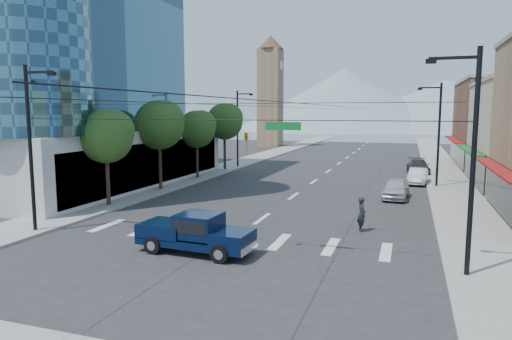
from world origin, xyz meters
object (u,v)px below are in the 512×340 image
at_px(pickup_truck, 195,232).
at_px(pedestrian, 362,214).
at_px(parked_car_far, 418,166).
at_px(parked_car_mid, 418,176).
at_px(parked_car_near, 396,189).

bearing_deg(pickup_truck, pedestrian, 46.21).
distance_m(pickup_truck, pedestrian, 9.50).
xyz_separation_m(pedestrian, parked_car_far, (3.30, 26.04, -0.20)).
height_order(pickup_truck, parked_car_mid, pickup_truck).
bearing_deg(parked_car_far, pedestrian, -101.53).
distance_m(pickup_truck, parked_car_near, 18.99).
distance_m(pedestrian, parked_car_far, 26.25).
bearing_deg(parked_car_far, parked_car_mid, -95.24).
relative_size(pickup_truck, parked_car_mid, 1.31).
distance_m(pickup_truck, parked_car_mid, 26.98).
xyz_separation_m(parked_car_near, parked_car_mid, (1.68, 8.01, -0.05)).
distance_m(parked_car_near, parked_car_far, 15.60).
relative_size(pedestrian, parked_car_mid, 0.44).
height_order(parked_car_mid, parked_car_far, parked_car_far).
bearing_deg(parked_car_mid, parked_car_near, -96.22).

